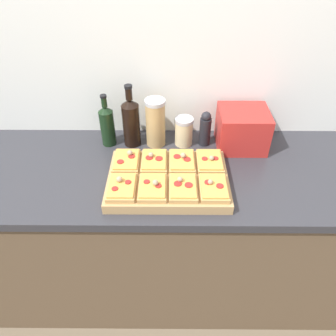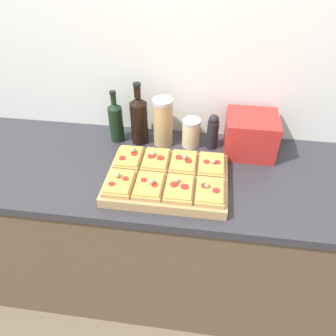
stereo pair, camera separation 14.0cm
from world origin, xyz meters
name	(u,v)px [view 2 (the right image)]	position (x,y,z in m)	size (l,w,h in m)	color
ground_plane	(153,327)	(0.00, 0.00, 0.00)	(12.00, 12.00, 0.00)	brown
wall_back	(170,63)	(0.00, 0.67, 1.25)	(6.00, 0.06, 2.50)	silver
kitchen_counter	(161,231)	(0.00, 0.32, 0.45)	(2.63, 0.67, 0.89)	brown
cutting_board	(167,180)	(0.05, 0.22, 0.92)	(0.51, 0.36, 0.04)	tan
pizza_slice_back_left	(129,158)	(-0.13, 0.31, 0.95)	(0.11, 0.16, 0.05)	tan
pizza_slice_back_midleft	(156,160)	(-0.01, 0.31, 0.95)	(0.11, 0.16, 0.05)	tan
pizza_slice_back_midright	(184,162)	(0.11, 0.31, 0.95)	(0.11, 0.16, 0.05)	tan
pizza_slice_back_right	(212,165)	(0.24, 0.31, 0.95)	(0.11, 0.16, 0.05)	tan
pizza_slice_front_left	(119,183)	(-0.14, 0.14, 0.95)	(0.11, 0.16, 0.05)	tan
pizza_slice_front_midleft	(149,186)	(-0.01, 0.14, 0.95)	(0.11, 0.16, 0.05)	tan
pizza_slice_front_midright	(179,188)	(0.11, 0.14, 0.95)	(0.11, 0.16, 0.05)	tan
pizza_slice_front_right	(210,191)	(0.23, 0.14, 0.95)	(0.11, 0.16, 0.05)	tan
olive_oil_bottle	(116,121)	(-0.25, 0.52, 1.00)	(0.07, 0.07, 0.27)	black
wine_bottle	(139,119)	(-0.13, 0.52, 1.02)	(0.08, 0.08, 0.32)	black
grain_jar_tall	(163,122)	(-0.01, 0.52, 1.02)	(0.10, 0.10, 0.24)	tan
grain_jar_short	(191,133)	(0.13, 0.52, 0.97)	(0.09, 0.09, 0.15)	beige
pepper_mill	(213,132)	(0.23, 0.52, 0.98)	(0.06, 0.06, 0.18)	black
toaster_oven	(250,135)	(0.41, 0.51, 0.99)	(0.26, 0.21, 0.19)	red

